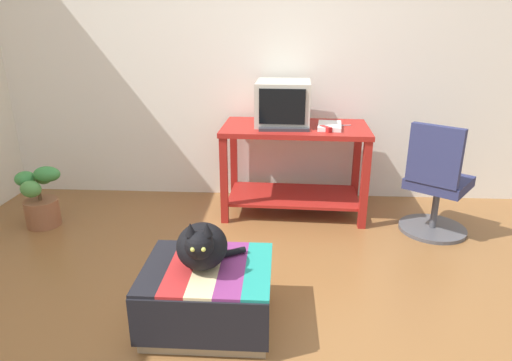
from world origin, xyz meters
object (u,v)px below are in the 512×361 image
Objects in this scene: keyboard at (284,128)px; stapler at (326,129)px; potted_plant at (40,200)px; cat at (202,246)px; tv_monitor at (283,103)px; desk at (294,155)px; office_chair at (436,187)px; ottoman_with_blanket at (208,295)px; book at (330,126)px.

keyboard is 0.33m from stapler.
keyboard reaches higher than potted_plant.
potted_plant is (-1.54, 1.18, -0.26)m from cat.
cat is (-0.41, -1.67, -0.46)m from tv_monitor.
desk is 0.31m from keyboard.
tv_monitor is 1.34× the size of cat.
office_chair is (1.08, -0.37, -0.13)m from desk.
desk is 1.15m from office_chair.
desk is 11.14× the size of stapler.
desk reaches higher than ottoman_with_blanket.
desk is at bearing 107.20° from stapler.
tv_monitor reaches higher than office_chair.
tv_monitor is 2.13m from potted_plant.
ottoman_with_blanket is at bearing -36.95° from potted_plant.
tv_monitor is 0.55× the size of office_chair.
tv_monitor is 0.72× the size of ottoman_with_blanket.
keyboard is at bearing 74.52° from ottoman_with_blanket.
desk is 2.42× the size of potted_plant.
book is at bearing 35.49° from stapler.
ottoman_with_blanket is 1.70m from stapler.
keyboard is (0.01, -0.22, -0.16)m from tv_monitor.
cat is (-0.02, -0.00, 0.31)m from ottoman_with_blanket.
office_chair reaches higher than ottoman_with_blanket.
tv_monitor is 1.66× the size of book.
ottoman_with_blanket is 6.20× the size of stapler.
desk is 2.12m from potted_plant.
tv_monitor is at bearing 107.20° from stapler.
ottoman_with_blanket is 1.35× the size of potted_plant.
stapler is at bearing -35.05° from desk.
book reaches higher than cat.
keyboard is 0.45× the size of office_chair.
tv_monitor reaches higher than desk.
book is at bearing 57.92° from cat.
keyboard is 1.35× the size of book.
ottoman_with_blanket is at bearing 7.53° from cat.
book is 0.95m from office_chair.
tv_monitor is 0.45m from stapler.
desk is 4.14× the size of book.
desk is at bearing -35.07° from tv_monitor.
keyboard is at bearing -121.81° from desk.
office_chair is (1.17, -0.23, -0.39)m from keyboard.
book is at bearing 10.86° from keyboard.
desk is at bearing 17.90° from office_chair.
cat is 2.01m from office_chair.
office_chair is (3.13, 0.04, 0.16)m from potted_plant.
desk is at bearing 67.27° from cat.
cat is 0.72× the size of potted_plant.
stapler is (2.29, 0.23, 0.56)m from potted_plant.
stapler is at bearing -35.05° from tv_monitor.
book is 1.75m from cat.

